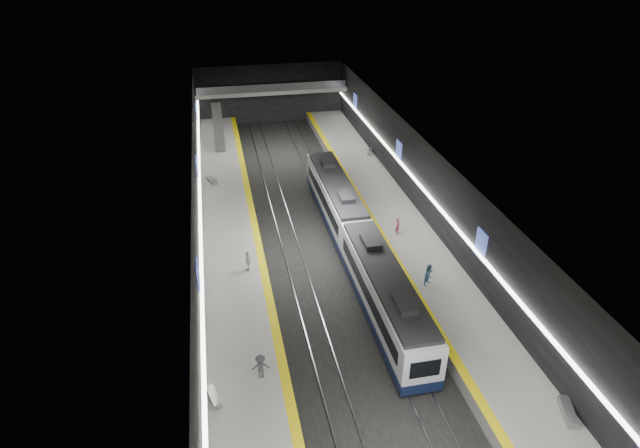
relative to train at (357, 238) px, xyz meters
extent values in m
plane|color=black|center=(-2.50, 1.71, -2.20)|extent=(70.00, 70.00, 0.00)
cube|color=beige|center=(-2.50, 1.71, 5.80)|extent=(20.00, 70.00, 0.04)
cube|color=black|center=(-12.50, 1.71, 1.80)|extent=(0.04, 70.00, 8.00)
cube|color=black|center=(7.50, 1.71, 1.80)|extent=(0.04, 70.00, 8.00)
cube|color=black|center=(-2.50, 36.71, 1.80)|extent=(20.00, 0.04, 8.00)
cube|color=slate|center=(-10.00, 1.71, -1.70)|extent=(5.00, 70.00, 1.00)
cube|color=#A2A29D|center=(-10.00, 1.71, -1.19)|extent=(5.00, 70.00, 0.02)
cube|color=yellow|center=(-7.80, 1.71, -1.18)|extent=(0.60, 70.00, 0.02)
cube|color=slate|center=(5.00, 1.71, -1.70)|extent=(5.00, 70.00, 1.00)
cube|color=#A2A29D|center=(5.00, 1.71, -1.19)|extent=(5.00, 70.00, 0.02)
cube|color=yellow|center=(2.80, 1.71, -1.18)|extent=(0.60, 70.00, 0.02)
cube|color=gray|center=(-5.72, 1.71, -2.14)|extent=(0.08, 70.00, 0.12)
cube|color=gray|center=(-4.28, 1.71, -2.14)|extent=(0.08, 70.00, 0.12)
cube|color=gray|center=(-0.72, 1.71, -2.14)|extent=(0.08, 70.00, 0.12)
cube|color=gray|center=(0.72, 1.71, -2.14)|extent=(0.08, 70.00, 0.12)
cube|color=#0F1938|center=(0.00, -7.50, -1.45)|extent=(2.65, 15.00, 0.80)
cube|color=silver|center=(0.00, -7.50, 0.20)|extent=(2.65, 15.00, 2.50)
cube|color=black|center=(0.00, -7.50, 1.60)|extent=(2.44, 14.25, 0.30)
cube|color=black|center=(0.00, -7.50, 0.25)|extent=(2.69, 13.20, 1.00)
cube|color=black|center=(0.00, -15.02, 0.15)|extent=(1.85, 0.05, 1.20)
cube|color=#0F1938|center=(0.00, 7.50, -1.45)|extent=(2.65, 15.00, 0.80)
cube|color=silver|center=(0.00, 7.50, 0.20)|extent=(2.65, 15.00, 2.50)
cube|color=black|center=(0.00, 7.50, 1.60)|extent=(2.44, 14.25, 0.30)
cube|color=black|center=(0.00, 7.50, 0.25)|extent=(2.69, 13.20, 1.00)
cube|color=black|center=(0.00, -0.02, 0.15)|extent=(1.85, 0.05, 1.20)
cube|color=#435BCB|center=(-12.42, -6.29, 2.30)|extent=(0.10, 1.50, 2.20)
cube|color=#435BCB|center=(-12.42, 11.71, 2.30)|extent=(0.10, 1.50, 2.20)
cube|color=#435BCB|center=(-12.42, 28.71, 2.30)|extent=(0.10, 1.50, 2.20)
cube|color=#435BCB|center=(7.42, -6.29, 2.30)|extent=(0.10, 1.50, 2.20)
cube|color=#435BCB|center=(7.42, 11.71, 2.30)|extent=(0.10, 1.50, 2.20)
cube|color=#435BCB|center=(7.42, 28.71, 2.30)|extent=(0.10, 1.50, 2.20)
cube|color=white|center=(-12.30, 1.71, 1.60)|extent=(0.25, 68.60, 0.12)
cube|color=white|center=(7.30, 1.71, 1.60)|extent=(0.25, 68.60, 0.12)
cube|color=gray|center=(-2.50, 34.71, 2.80)|extent=(20.00, 3.00, 0.50)
cube|color=#47474C|center=(-2.50, 33.26, 3.55)|extent=(19.60, 0.08, 1.00)
cube|color=#99999E|center=(-10.00, 27.71, 0.70)|extent=(1.20, 7.50, 3.92)
cube|color=#99999E|center=(-12.00, -13.59, -1.00)|extent=(0.89, 1.71, 0.40)
cube|color=#99999E|center=(-11.26, 15.82, -0.97)|extent=(1.13, 1.93, 0.46)
cube|color=#99999E|center=(7.00, -18.60, -0.95)|extent=(1.12, 2.07, 0.49)
cube|color=#99999E|center=(7.00, 20.12, -1.00)|extent=(0.97, 1.70, 0.40)
imported|color=#AB404A|center=(4.18, 1.92, -0.42)|extent=(0.58, 0.67, 1.55)
imported|color=teal|center=(4.08, -5.54, -0.34)|extent=(1.05, 0.99, 1.71)
imported|color=silver|center=(-8.94, -0.95, -0.36)|extent=(0.53, 1.02, 1.67)
imported|color=#47454D|center=(-9.18, -12.39, -0.37)|extent=(1.10, 0.66, 1.66)
camera|label=1|loc=(-10.43, -35.79, 22.48)|focal=30.00mm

